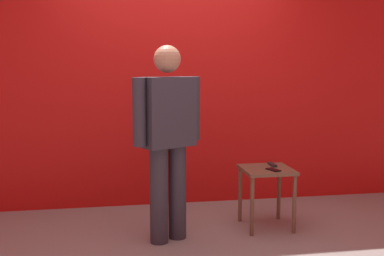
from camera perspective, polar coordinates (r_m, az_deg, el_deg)
name	(u,v)px	position (r m, az deg, el deg)	size (l,w,h in m)	color
ground_plane	(198,253)	(3.90, 0.68, -14.90)	(12.00, 12.00, 0.00)	gray
back_wall_red	(173,62)	(5.03, -2.31, 7.97)	(5.93, 0.12, 3.05)	#B41210
standing_person	(168,133)	(3.94, -2.96, -0.65)	(0.63, 0.40, 1.66)	#2D2D38
side_table	(267,179)	(4.39, 9.04, -6.12)	(0.45, 0.45, 0.56)	brown
cell_phone	(273,170)	(4.29, 9.83, -5.01)	(0.07, 0.14, 0.01)	black
tv_remote	(272,164)	(4.49, 9.71, -4.38)	(0.04, 0.17, 0.02)	black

